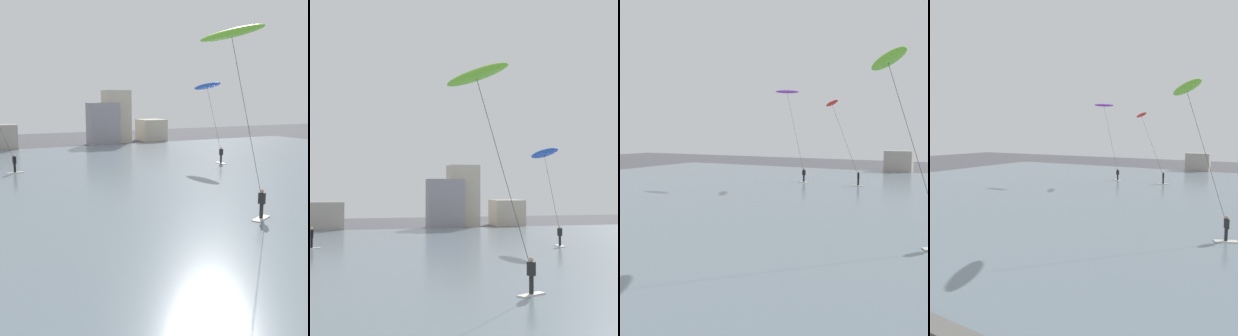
# 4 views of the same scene
# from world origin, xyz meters

# --- Properties ---
(water_bay) EXTENTS (84.00, 52.00, 0.10)m
(water_bay) POSITION_xyz_m (0.00, 30.09, 0.05)
(water_bay) COLOR slate
(water_bay) RESTS_ON ground
(far_shore_buildings) EXTENTS (26.57, 5.61, 7.64)m
(far_shore_buildings) POSITION_xyz_m (12.38, 58.75, 2.82)
(far_shore_buildings) COLOR #A89E93
(far_shore_buildings) RESTS_ON ground
(kitesurfer_blue) EXTENTS (1.91, 4.89, 8.21)m
(kitesurfer_blue) POSITION_xyz_m (15.24, 37.42, 7.17)
(kitesurfer_blue) COLOR silver
(kitesurfer_blue) RESTS_ON water_bay
(kitesurfer_lime) EXTENTS (4.68, 3.02, 9.86)m
(kitesurfer_lime) POSITION_xyz_m (3.69, 18.11, 8.62)
(kitesurfer_lime) COLOR silver
(kitesurfer_lime) RESTS_ON water_bay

